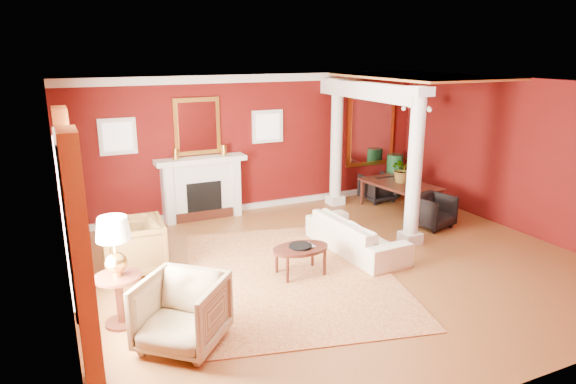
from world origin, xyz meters
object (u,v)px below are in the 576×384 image
sofa (356,229)px  armchair_stripe (182,309)px  side_table (115,254)px  armchair_leopard (133,244)px  coffee_table (301,250)px  dining_table (401,189)px

sofa → armchair_stripe: bearing=112.3°
armchair_stripe → side_table: side_table is taller
sofa → armchair_leopard: armchair_leopard is taller
side_table → armchair_stripe: bearing=-54.0°
coffee_table → sofa: bearing=19.4°
side_table → coffee_table: bearing=7.6°
coffee_table → dining_table: (3.47, 2.06, 0.07)m
sofa → coffee_table: 1.38m
armchair_stripe → dining_table: 6.48m
armchair_leopard → side_table: 1.69m
armchair_leopard → dining_table: size_ratio=0.54×
armchair_stripe → side_table: (-0.60, 0.82, 0.49)m
coffee_table → dining_table: 4.04m
sofa → coffee_table: (-1.30, -0.46, 0.01)m
side_table → dining_table: size_ratio=0.83×
sofa → side_table: bearing=98.4°
armchair_leopard → side_table: size_ratio=0.65×
sofa → coffee_table: bearing=106.3°
sofa → armchair_leopard: bearing=75.4°
side_table → dining_table: bearing=21.4°
armchair_leopard → dining_table: (5.79, 0.87, 0.01)m
dining_table → sofa: bearing=118.9°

